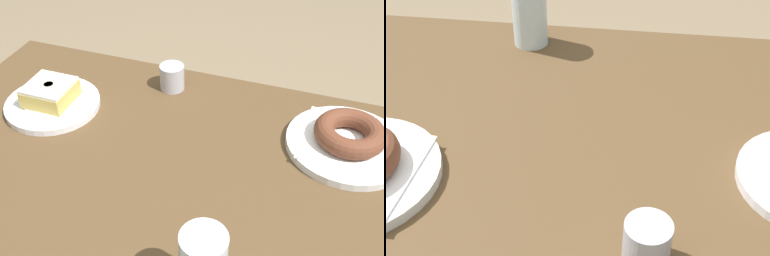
{
  "view_description": "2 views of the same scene",
  "coord_description": "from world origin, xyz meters",
  "views": [
    {
      "loc": [
        0.25,
        -0.57,
        1.35
      ],
      "look_at": [
        0.03,
        0.07,
        0.81
      ],
      "focal_mm": 44.15,
      "sensor_mm": 36.0,
      "label": 1
    },
    {
      "loc": [
        -0.05,
        0.6,
        1.26
      ],
      "look_at": [
        0.03,
        0.04,
        0.81
      ],
      "focal_mm": 50.66,
      "sensor_mm": 36.0,
      "label": 2
    }
  ],
  "objects": [
    {
      "name": "table",
      "position": [
        0.0,
        0.0,
        0.65
      ],
      "size": [
        0.97,
        0.6,
        0.78
      ],
      "color": "#523B23",
      "rests_on": "ground_plane"
    },
    {
      "name": "water_glass",
      "position": [
        0.15,
        -0.23,
        0.84
      ],
      "size": [
        0.06,
        0.06,
        0.13
      ],
      "primitive_type": "cylinder",
      "color": "silver",
      "rests_on": "table"
    },
    {
      "name": "sugar_jar",
      "position": [
        -0.07,
        0.22,
        0.81
      ],
      "size": [
        0.05,
        0.05,
        0.05
      ],
      "primitive_type": "cylinder",
      "color": "#AFAEB9",
      "rests_on": "table"
    }
  ]
}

